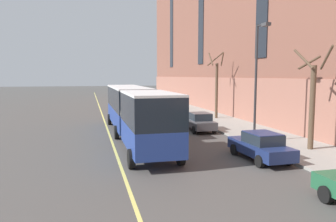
{
  "coord_description": "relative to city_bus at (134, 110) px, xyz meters",
  "views": [
    {
      "loc": [
        -3.79,
        -19.03,
        4.63
      ],
      "look_at": [
        2.37,
        6.35,
        1.8
      ],
      "focal_mm": 35.0,
      "sensor_mm": 36.0,
      "label": 1
    }
  ],
  "objects": [
    {
      "name": "parked_car_black_3",
      "position": [
        5.84,
        12.48,
        -1.37
      ],
      "size": [
        2.14,
        4.8,
        1.56
      ],
      "color": "black",
      "rests_on": "ground"
    },
    {
      "name": "lane_centerline",
      "position": [
        -1.7,
        -1.76,
        -2.15
      ],
      "size": [
        0.16,
        140.0,
        0.01
      ],
      "primitive_type": "cube",
      "color": "#E0D66B",
      "rests_on": "ground"
    },
    {
      "name": "city_bus",
      "position": [
        0.0,
        0.0,
        0.0
      ],
      "size": [
        3.0,
        18.39,
        3.72
      ],
      "color": "navy",
      "rests_on": "ground"
    },
    {
      "name": "parked_car_black_0",
      "position": [
        6.01,
        18.65,
        -1.37
      ],
      "size": [
        1.98,
        4.54,
        1.56
      ],
      "color": "black",
      "rests_on": "ground"
    },
    {
      "name": "parked_car_navy_4",
      "position": [
        5.91,
        -7.84,
        -1.37
      ],
      "size": [
        2.05,
        4.51,
        1.56
      ],
      "color": "navy",
      "rests_on": "ground"
    },
    {
      "name": "sidewalk",
      "position": [
        9.64,
        -1.76,
        -2.08
      ],
      "size": [
        5.04,
        160.0,
        0.15
      ],
      "primitive_type": "cube",
      "color": "#9E9B93",
      "rests_on": "ground"
    },
    {
      "name": "parked_car_darkgray_5",
      "position": [
        5.79,
        1.98,
        -1.37
      ],
      "size": [
        2.02,
        4.36,
        1.56
      ],
      "color": "#4C4C51",
      "rests_on": "ground"
    },
    {
      "name": "street_tree_far_uptown",
      "position": [
        9.94,
        8.63,
        1.45
      ],
      "size": [
        1.83,
        1.76,
        7.02
      ],
      "color": "brown",
      "rests_on": "sidewalk"
    },
    {
      "name": "street_lamp",
      "position": [
        7.72,
        -3.99,
        2.71
      ],
      "size": [
        0.36,
        1.48,
        7.82
      ],
      "color": "#2D2D30",
      "rests_on": "sidewalk"
    },
    {
      "name": "street_tree_mid_block",
      "position": [
        9.94,
        -6.68,
        1.06
      ],
      "size": [
        1.89,
        1.82,
        6.25
      ],
      "color": "brown",
      "rests_on": "sidewalk"
    },
    {
      "name": "parked_car_red_7",
      "position": [
        5.83,
        26.67,
        -1.37
      ],
      "size": [
        1.97,
        4.61,
        1.56
      ],
      "color": "#B21E19",
      "rests_on": "ground"
    },
    {
      "name": "ground_plane",
      "position": [
        0.59,
        -4.76,
        -2.15
      ],
      "size": [
        260.0,
        260.0,
        0.0
      ],
      "primitive_type": "plane",
      "color": "#4C4947"
    }
  ]
}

